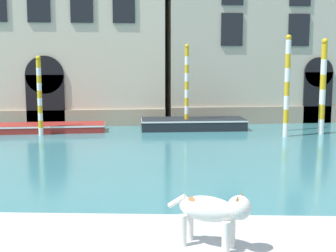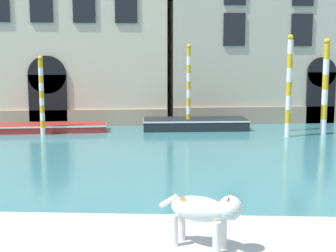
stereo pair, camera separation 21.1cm
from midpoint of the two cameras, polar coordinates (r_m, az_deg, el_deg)
dog_on_deck at (r=6.86m, az=4.65°, el=-10.25°), size 1.14×0.81×0.85m
boat_moored_near_palazzo at (r=23.53m, az=-14.56°, el=-0.17°), size 5.41×1.74×0.39m
boat_moored_far at (r=23.57m, az=2.80°, el=0.29°), size 5.26×2.04×0.55m
mooring_pole_0 at (r=23.65m, az=14.17°, el=4.85°), size 0.19×0.19×4.46m
mooring_pole_1 at (r=21.75m, az=14.04°, el=4.77°), size 0.24×0.24×4.58m
mooring_pole_2 at (r=23.05m, az=18.11°, el=4.64°), size 0.29×0.29×4.46m
mooring_pole_3 at (r=23.11m, az=2.03°, el=4.74°), size 0.21×0.21×4.24m
mooring_pole_4 at (r=22.34m, az=-15.65°, el=3.61°), size 0.22×0.22×3.67m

